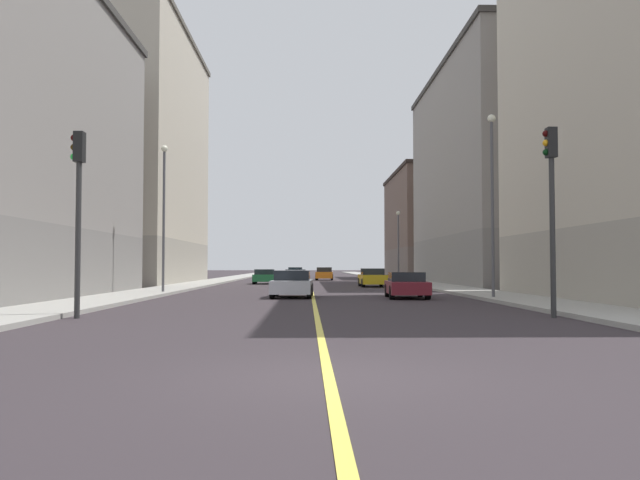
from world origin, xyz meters
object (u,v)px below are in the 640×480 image
object	(u,v)px
car_silver	(292,284)
car_yellow	(372,278)
street_lamp_left_far	(398,238)
building_left_far	(430,225)
building_right_midblock	(136,158)
traffic_light_left_near	(551,193)
car_green	(265,277)
car_teal	(295,273)
car_maroon	(407,285)
building_left_mid	(493,176)
street_lamp_left_near	(492,188)
car_orange	(324,274)
street_lamp_right_near	(164,204)
car_white	(296,277)
traffic_light_right_near	(78,196)

from	to	relation	value
car_silver	car_yellow	size ratio (longest dim) A/B	1.01
street_lamp_left_far	car_yellow	size ratio (longest dim) A/B	1.54
building_left_far	building_right_midblock	distance (m)	38.17
traffic_light_left_near	street_lamp_left_far	distance (m)	38.79
car_green	car_teal	bearing A→B (deg)	84.56
street_lamp_left_far	car_maroon	world-z (taller)	street_lamp_left_far
building_left_mid	car_teal	world-z (taller)	building_left_mid
car_yellow	traffic_light_left_near	bearing A→B (deg)	-84.77
street_lamp_left_far	street_lamp_left_near	bearing A→B (deg)	-90.00
car_teal	traffic_light_left_near	bearing A→B (deg)	-81.47
building_right_midblock	street_lamp_left_far	xyz separation A→B (m)	(22.87, 3.28, -6.67)
street_lamp_left_far	car_silver	bearing A→B (deg)	-108.70
building_left_mid	building_right_midblock	size ratio (longest dim) A/B	1.14
street_lamp_left_far	car_orange	world-z (taller)	street_lamp_left_far
building_left_mid	traffic_light_left_near	size ratio (longest dim) A/B	4.48
street_lamp_right_near	car_yellow	world-z (taller)	street_lamp_right_near
building_left_far	traffic_light_left_near	size ratio (longest dim) A/B	3.62
building_left_far	street_lamp_left_near	world-z (taller)	building_left_far
traffic_light_left_near	car_orange	world-z (taller)	traffic_light_left_near
car_green	car_white	world-z (taller)	car_green
building_left_mid	car_white	size ratio (longest dim) A/B	6.46
street_lamp_right_near	car_teal	world-z (taller)	street_lamp_right_near
car_orange	building_right_midblock	bearing A→B (deg)	-141.97
car_green	car_white	bearing A→B (deg)	-13.23
street_lamp_left_far	building_right_midblock	bearing A→B (deg)	-171.84
car_yellow	street_lamp_left_far	bearing A→B (deg)	72.63
street_lamp_left_near	car_maroon	world-z (taller)	street_lamp_left_near
traffic_light_left_near	street_lamp_right_near	bearing A→B (deg)	134.03
building_left_mid	traffic_light_right_near	size ratio (longest dim) A/B	4.63
traffic_light_right_near	car_orange	xyz separation A→B (m)	(8.56, 48.34, -2.91)
street_lamp_right_near	car_maroon	size ratio (longest dim) A/B	1.91
building_left_mid	building_left_far	bearing A→B (deg)	90.00
building_left_far	car_white	xyz separation A→B (m)	(-16.11, -24.86, -5.90)
building_left_mid	car_silver	xyz separation A→B (m)	(-15.88, -20.30, -8.22)
building_right_midblock	traffic_light_right_near	distance (m)	37.05
building_right_midblock	car_white	distance (m)	17.03
traffic_light_left_near	car_maroon	xyz separation A→B (m)	(-2.56, 11.35, -3.08)
building_left_mid	street_lamp_left_near	size ratio (longest dim) A/B	3.10
building_left_far	street_lamp_right_near	world-z (taller)	building_left_far
car_silver	car_teal	world-z (taller)	car_teal
building_left_far	street_lamp_right_near	bearing A→B (deg)	-117.70
car_maroon	car_white	distance (m)	23.53
building_right_midblock	street_lamp_right_near	size ratio (longest dim) A/B	2.81
street_lamp_right_near	car_green	size ratio (longest dim) A/B	1.96
car_maroon	car_green	distance (m)	24.87
street_lamp_left_far	car_green	size ratio (longest dim) A/B	1.58
building_left_far	car_orange	bearing A→B (deg)	-141.20
street_lamp_right_near	car_green	bearing A→B (deg)	77.91
traffic_light_left_near	building_left_far	bearing A→B (deg)	82.39
building_left_mid	street_lamp_left_far	xyz separation A→B (m)	(-6.87, 6.31, -4.80)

